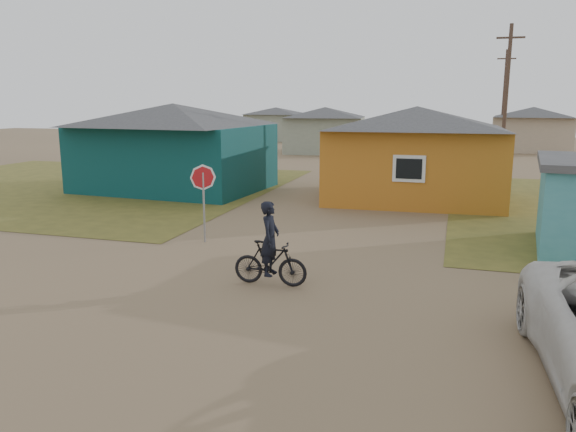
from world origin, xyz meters
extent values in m
plane|color=#7D6548|center=(0.00, 0.00, 0.00)|extent=(120.00, 120.00, 0.00)
cube|color=brown|center=(-14.00, 13.00, 0.01)|extent=(20.00, 18.00, 0.00)
cube|color=#0A3638|center=(-8.50, 13.50, 1.50)|extent=(8.40, 6.54, 3.00)
pyramid|color=#38383B|center=(-8.50, 13.50, 3.50)|extent=(8.93, 7.08, 1.00)
cube|color=#BC6D1D|center=(2.50, 14.00, 1.50)|extent=(7.21, 6.24, 3.00)
pyramid|color=#38383B|center=(2.50, 14.00, 3.45)|extent=(7.72, 6.76, 0.90)
cube|color=silver|center=(2.50, 10.97, 1.65)|extent=(1.20, 0.06, 1.00)
cube|color=black|center=(2.50, 10.94, 1.65)|extent=(0.95, 0.04, 0.75)
cube|color=gray|center=(-6.00, 34.00, 1.40)|extent=(6.49, 5.60, 2.80)
pyramid|color=#38383B|center=(-6.00, 34.00, 3.20)|extent=(7.04, 6.15, 0.80)
cube|color=tan|center=(10.00, 40.00, 1.40)|extent=(6.41, 5.50, 2.80)
pyramid|color=#38383B|center=(10.00, 40.00, 3.20)|extent=(6.95, 6.05, 0.80)
cube|color=gray|center=(-14.00, 46.00, 1.35)|extent=(5.75, 5.28, 2.70)
pyramid|color=#38383B|center=(-14.00, 46.00, 3.05)|extent=(6.28, 5.81, 0.70)
cylinder|color=#4B372D|center=(6.50, 22.00, 4.00)|extent=(0.20, 0.20, 8.00)
cube|color=#4B372D|center=(6.50, 22.00, 7.30)|extent=(1.40, 0.10, 0.10)
cylinder|color=#4B372D|center=(7.50, 38.00, 4.00)|extent=(0.20, 0.20, 8.00)
cube|color=#4B372D|center=(7.50, 38.00, 7.30)|extent=(1.40, 0.10, 0.10)
cylinder|color=gray|center=(-2.89, 4.64, 1.04)|extent=(0.06, 0.06, 2.08)
imported|color=black|center=(0.23, 1.45, 0.52)|extent=(1.73, 0.52, 1.03)
imported|color=black|center=(0.23, 1.45, 1.09)|extent=(0.42, 0.63, 1.70)
camera|label=1|loc=(4.14, -10.19, 4.16)|focal=35.00mm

